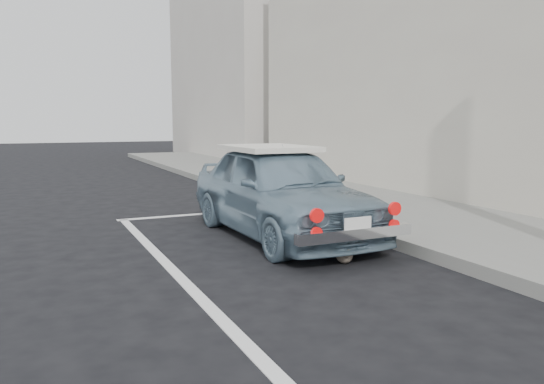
{
  "coord_description": "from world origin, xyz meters",
  "views": [
    {
      "loc": [
        -2.22,
        -2.06,
        1.57
      ],
      "look_at": [
        0.33,
        3.49,
        0.75
      ],
      "focal_mm": 35.0,
      "sensor_mm": 36.0,
      "label": 1
    }
  ],
  "objects": [
    {
      "name": "pline_front",
      "position": [
        0.5,
        6.5,
        0.0
      ],
      "size": [
        3.0,
        0.12,
        0.01
      ],
      "primitive_type": "cube",
      "color": "silver",
      "rests_on": "ground"
    },
    {
      "name": "building_far",
      "position": [
        6.35,
        20.0,
        4.0
      ],
      "size": [
        3.5,
        10.0,
        8.0
      ],
      "primitive_type": "cube",
      "color": "#B4ADA3",
      "rests_on": "ground"
    },
    {
      "name": "retro_coupe",
      "position": [
        0.87,
        4.39,
        0.64
      ],
      "size": [
        1.53,
        3.73,
        1.26
      ],
      "rotation": [
        0.0,
        0.0,
        0.01
      ],
      "color": "slate",
      "rests_on": "ground"
    },
    {
      "name": "pline_side",
      "position": [
        -0.9,
        3.0,
        0.0
      ],
      "size": [
        0.12,
        7.0,
        0.01
      ],
      "primitive_type": "cube",
      "color": "silver",
      "rests_on": "ground"
    },
    {
      "name": "cat",
      "position": [
        0.91,
        2.81,
        0.1
      ],
      "size": [
        0.29,
        0.39,
        0.23
      ],
      "rotation": [
        0.0,
        0.0,
        -0.4
      ],
      "color": "#76685A",
      "rests_on": "ground"
    }
  ]
}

